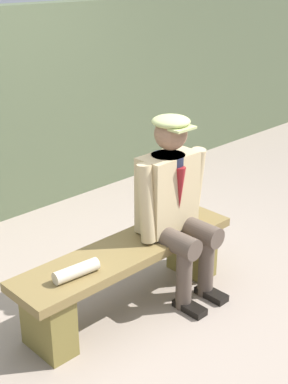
{
  "coord_description": "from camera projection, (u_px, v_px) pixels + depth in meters",
  "views": [
    {
      "loc": [
        2.12,
        2.35,
        2.2
      ],
      "look_at": [
        -0.15,
        0.0,
        0.81
      ],
      "focal_mm": 50.84,
      "sensor_mm": 36.0,
      "label": 1
    }
  ],
  "objects": [
    {
      "name": "bench",
      "position": [
        128.0,
        268.0,
        3.65
      ],
      "size": [
        1.67,
        0.4,
        0.46
      ],
      "color": "olive",
      "rests_on": "ground"
    },
    {
      "name": "ground_plane",
      "position": [
        129.0,
        305.0,
        3.77
      ],
      "size": [
        30.0,
        30.0,
        0.0
      ],
      "primitive_type": "plane",
      "color": "gray"
    },
    {
      "name": "rolled_magazine",
      "position": [
        76.0,
        271.0,
        3.23
      ],
      "size": [
        0.3,
        0.11,
        0.08
      ],
      "primitive_type": "cylinder",
      "rotation": [
        0.0,
        1.57,
        -0.09
      ],
      "color": "beige",
      "rests_on": "bench"
    },
    {
      "name": "seated_man",
      "position": [
        175.0,
        201.0,
        3.69
      ],
      "size": [
        0.59,
        0.57,
        1.29
      ],
      "color": "tan",
      "rests_on": "ground"
    }
  ]
}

